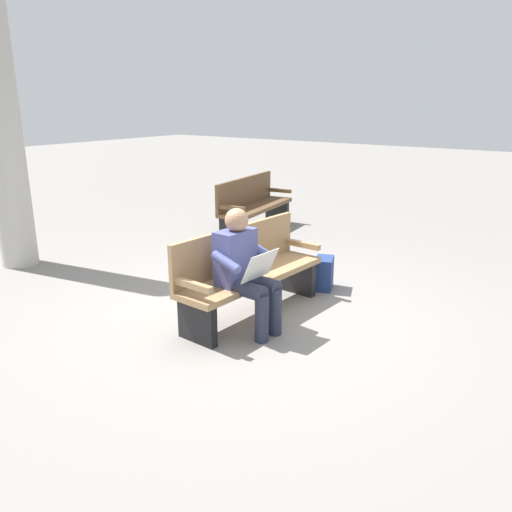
# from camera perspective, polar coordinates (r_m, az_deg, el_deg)

# --- Properties ---
(ground_plane) EXTENTS (40.00, 40.00, 0.00)m
(ground_plane) POSITION_cam_1_polar(r_m,az_deg,el_deg) (5.34, -0.31, -6.51)
(ground_plane) COLOR gray
(bench_near) EXTENTS (1.83, 0.60, 0.90)m
(bench_near) POSITION_cam_1_polar(r_m,az_deg,el_deg) (5.21, -0.92, -1.68)
(bench_near) COLOR #9E7A51
(bench_near) RESTS_ON ground
(person_seated) EXTENTS (0.59, 0.59, 1.18)m
(person_seated) POSITION_cam_1_polar(r_m,az_deg,el_deg) (4.78, -1.28, -1.29)
(person_seated) COLOR #474C84
(person_seated) RESTS_ON ground
(backpack) EXTENTS (0.36, 0.32, 0.37)m
(backpack) POSITION_cam_1_polar(r_m,az_deg,el_deg) (6.04, 7.49, -1.93)
(backpack) COLOR navy
(backpack) RESTS_ON ground
(bench_far) EXTENTS (1.85, 0.71, 0.90)m
(bench_far) POSITION_cam_1_polar(r_m,az_deg,el_deg) (8.53, -0.35, 5.74)
(bench_far) COLOR brown
(bench_far) RESTS_ON ground
(support_pillar) EXTENTS (0.46, 0.46, 3.55)m
(support_pillar) POSITION_cam_1_polar(r_m,az_deg,el_deg) (7.32, -26.36, 12.55)
(support_pillar) COLOR #B2AFA8
(support_pillar) RESTS_ON ground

